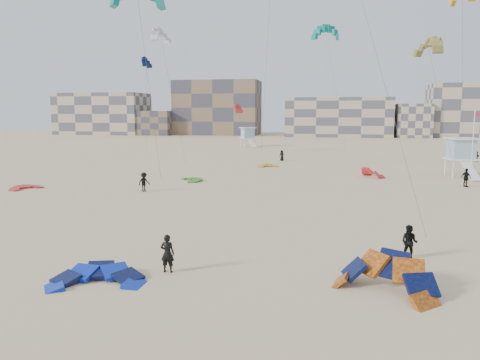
% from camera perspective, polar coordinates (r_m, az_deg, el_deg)
% --- Properties ---
extents(ground, '(320.00, 320.00, 0.00)m').
position_cam_1_polar(ground, '(23.91, -9.74, -9.82)').
color(ground, beige).
rests_on(ground, ground).
extents(kite_ground_blue, '(5.02, 5.17, 2.18)m').
position_cam_1_polar(kite_ground_blue, '(21.71, -17.08, -11.95)').
color(kite_ground_blue, '#0F1DDC').
rests_on(kite_ground_blue, ground).
extents(kite_ground_orange, '(5.86, 5.87, 4.26)m').
position_cam_1_polar(kite_ground_orange, '(20.71, 17.12, -12.95)').
color(kite_ground_orange, orange).
rests_on(kite_ground_orange, ground).
extents(kite_ground_red, '(4.13, 4.06, 0.95)m').
position_cam_1_polar(kite_ground_red, '(50.10, -24.62, -0.99)').
color(kite_ground_red, red).
rests_on(kite_ground_red, ground).
extents(kite_ground_green, '(4.21, 4.15, 0.67)m').
position_cam_1_polar(kite_ground_green, '(51.23, -5.93, -0.10)').
color(kite_ground_green, '#318D15').
rests_on(kite_ground_green, ground).
extents(kite_ground_red_far, '(4.59, 4.53, 3.32)m').
position_cam_1_polar(kite_ground_red_far, '(56.04, 15.81, 0.34)').
color(kite_ground_red_far, red).
rests_on(kite_ground_red_far, ground).
extents(kite_ground_yellow, '(3.92, 4.01, 1.31)m').
position_cam_1_polar(kite_ground_yellow, '(64.12, 3.42, 1.59)').
color(kite_ground_yellow, gold).
rests_on(kite_ground_yellow, ground).
extents(kitesurfer_main, '(0.66, 0.43, 1.80)m').
position_cam_1_polar(kitesurfer_main, '(22.15, -8.84, -8.82)').
color(kitesurfer_main, black).
rests_on(kitesurfer_main, ground).
extents(kitesurfer_b, '(1.06, 0.98, 1.75)m').
position_cam_1_polar(kitesurfer_b, '(25.27, 19.94, -7.15)').
color(kitesurfer_b, black).
rests_on(kitesurfer_b, ground).
extents(kitesurfer_c, '(1.24, 1.34, 1.81)m').
position_cam_1_polar(kitesurfer_c, '(44.86, -11.63, -0.24)').
color(kitesurfer_c, black).
rests_on(kitesurfer_c, ground).
extents(kitesurfer_d, '(1.00, 1.16, 1.87)m').
position_cam_1_polar(kitesurfer_d, '(51.82, 25.86, 0.26)').
color(kitesurfer_d, black).
rests_on(kitesurfer_d, ground).
extents(kitesurfer_e, '(0.93, 0.75, 1.64)m').
position_cam_1_polar(kitesurfer_e, '(72.62, 5.13, 3.00)').
color(kitesurfer_e, black).
rests_on(kitesurfer_e, ground).
extents(kitesurfer_f, '(1.04, 1.58, 1.63)m').
position_cam_1_polar(kitesurfer_f, '(79.11, 26.85, 2.57)').
color(kitesurfer_f, black).
rests_on(kitesurfer_f, ground).
extents(kite_fly_grey, '(5.73, 4.45, 16.56)m').
position_cam_1_polar(kite_fly_grey, '(59.21, -9.67, 16.85)').
color(kite_fly_grey, white).
rests_on(kite_fly_grey, ground).
extents(kite_fly_olive, '(5.03, 8.01, 14.69)m').
position_cam_1_polar(kite_fly_olive, '(55.25, 22.03, 14.67)').
color(kite_fly_olive, olive).
rests_on(kite_fly_olive, ground).
extents(kite_fly_navy, '(4.11, 8.24, 15.73)m').
position_cam_1_polar(kite_fly_navy, '(80.59, -11.33, 13.79)').
color(kite_fly_navy, '#0B1541').
rests_on(kite_fly_navy, ground).
extents(kite_fly_teal_b, '(6.64, 7.64, 20.97)m').
position_cam_1_polar(kite_fly_teal_b, '(84.58, 10.44, 17.11)').
color(kite_fly_teal_b, '#0A8B7C').
rests_on(kite_fly_teal_b, ground).
extents(kite_fly_red, '(4.50, 6.12, 8.52)m').
position_cam_1_polar(kite_fly_red, '(87.69, -0.21, 8.61)').
color(kite_fly_red, red).
rests_on(kite_fly_red, ground).
extents(lifeguard_tower_near, '(3.59, 6.38, 4.50)m').
position_cam_1_polar(lifeguard_tower_near, '(59.95, 25.30, 2.51)').
color(lifeguard_tower_near, white).
rests_on(lifeguard_tower_near, ground).
extents(lifeguard_tower_far, '(4.09, 6.34, 4.21)m').
position_cam_1_polar(lifeguard_tower_far, '(102.96, 0.94, 5.26)').
color(lifeguard_tower_far, white).
rests_on(lifeguard_tower_far, ground).
extents(flagpole, '(0.62, 0.10, 7.68)m').
position_cam_1_polar(flagpole, '(57.66, 26.53, 4.04)').
color(flagpole, white).
rests_on(flagpole, ground).
extents(condo_west_a, '(30.00, 15.00, 14.00)m').
position_cam_1_polar(condo_west_a, '(170.26, -16.40, 7.74)').
color(condo_west_a, tan).
rests_on(condo_west_a, ground).
extents(condo_west_b, '(28.00, 14.00, 18.00)m').
position_cam_1_polar(condo_west_b, '(159.87, -2.76, 8.77)').
color(condo_west_b, '#776048').
rests_on(condo_west_b, ground).
extents(condo_mid, '(32.00, 16.00, 12.00)m').
position_cam_1_polar(condo_mid, '(151.24, 11.88, 7.50)').
color(condo_mid, tan).
rests_on(condo_mid, ground).
extents(condo_east, '(26.00, 14.00, 16.00)m').
position_cam_1_polar(condo_east, '(158.81, 26.61, 7.56)').
color(condo_east, tan).
rests_on(condo_east, ground).
extents(condo_fill_left, '(12.00, 10.00, 8.00)m').
position_cam_1_polar(condo_fill_left, '(160.21, -10.28, 6.86)').
color(condo_fill_left, '#776048').
rests_on(condo_fill_left, ground).
extents(condo_fill_right, '(10.00, 10.00, 10.00)m').
position_cam_1_polar(condo_fill_right, '(151.12, 20.31, 6.79)').
color(condo_fill_right, tan).
rests_on(condo_fill_right, ground).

